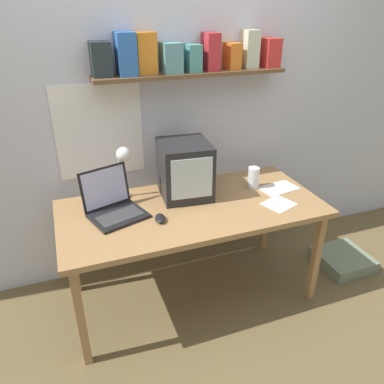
# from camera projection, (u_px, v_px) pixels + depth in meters

# --- Properties ---
(ground_plane) EXTENTS (12.00, 12.00, 0.00)m
(ground_plane) POSITION_uv_depth(u_px,v_px,m) (192.00, 293.00, 2.68)
(ground_plane) COLOR brown
(back_wall) EXTENTS (5.60, 0.24, 2.60)m
(back_wall) POSITION_uv_depth(u_px,v_px,m) (165.00, 94.00, 2.53)
(back_wall) COLOR silver
(back_wall) RESTS_ON ground_plane
(corner_desk) EXTENTS (1.65, 0.77, 0.72)m
(corner_desk) POSITION_uv_depth(u_px,v_px,m) (192.00, 214.00, 2.38)
(corner_desk) COLOR #A5794B
(corner_desk) RESTS_ON ground_plane
(crt_monitor) EXTENTS (0.35, 0.37, 0.36)m
(crt_monitor) POSITION_uv_depth(u_px,v_px,m) (185.00, 169.00, 2.42)
(crt_monitor) COLOR #232326
(crt_monitor) RESTS_ON corner_desk
(laptop) EXTENTS (0.38, 0.38, 0.27)m
(laptop) POSITION_uv_depth(u_px,v_px,m) (112.00, 203.00, 2.25)
(laptop) COLOR black
(laptop) RESTS_ON corner_desk
(desk_lamp) EXTENTS (0.12, 0.15, 0.36)m
(desk_lamp) POSITION_uv_depth(u_px,v_px,m) (123.00, 163.00, 2.33)
(desk_lamp) COLOR white
(desk_lamp) RESTS_ON corner_desk
(juice_glass) EXTENTS (0.08, 0.08, 0.15)m
(juice_glass) POSITION_uv_depth(u_px,v_px,m) (253.00, 179.00, 2.56)
(juice_glass) COLOR white
(juice_glass) RESTS_ON corner_desk
(computer_mouse) EXTENTS (0.07, 0.11, 0.03)m
(computer_mouse) POSITION_uv_depth(u_px,v_px,m) (160.00, 218.00, 2.19)
(computer_mouse) COLOR black
(computer_mouse) RESTS_ON corner_desk
(printed_handout) EXTENTS (0.23, 0.22, 0.00)m
(printed_handout) POSITION_uv_depth(u_px,v_px,m) (279.00, 204.00, 2.38)
(printed_handout) COLOR white
(printed_handout) RESTS_ON corner_desk
(loose_paper_near_laptop) EXTENTS (0.28, 0.20, 0.00)m
(loose_paper_near_laptop) POSITION_uv_depth(u_px,v_px,m) (279.00, 188.00, 2.58)
(loose_paper_near_laptop) COLOR silver
(loose_paper_near_laptop) RESTS_ON corner_desk
(floor_cushion) EXTENTS (0.38, 0.38, 0.10)m
(floor_cushion) POSITION_uv_depth(u_px,v_px,m) (343.00, 260.00, 2.96)
(floor_cushion) COLOR gray
(floor_cushion) RESTS_ON ground_plane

